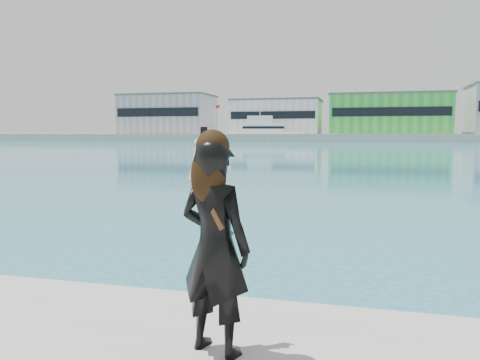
# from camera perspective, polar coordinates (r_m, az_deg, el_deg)

# --- Properties ---
(far_quay) EXTENTS (320.00, 40.00, 2.00)m
(far_quay) POSITION_cam_1_polar(r_m,az_deg,el_deg) (133.19, 14.07, 5.06)
(far_quay) COLOR #9E9E99
(far_quay) RESTS_ON ground
(warehouse_grey_left) EXTENTS (26.52, 16.36, 11.50)m
(warehouse_grey_left) POSITION_cam_1_polar(r_m,az_deg,el_deg) (142.79, -8.74, 7.92)
(warehouse_grey_left) COLOR gray
(warehouse_grey_left) RESTS_ON far_quay
(warehouse_white) EXTENTS (24.48, 15.35, 9.50)m
(warehouse_white) POSITION_cam_1_polar(r_m,az_deg,el_deg) (133.26, 4.54, 7.70)
(warehouse_white) COLOR silver
(warehouse_white) RESTS_ON far_quay
(warehouse_green) EXTENTS (30.60, 16.36, 10.50)m
(warehouse_green) POSITION_cam_1_polar(r_m,az_deg,el_deg) (131.42, 17.65, 7.69)
(warehouse_green) COLOR green
(warehouse_green) RESTS_ON far_quay
(flagpole_left) EXTENTS (1.28, 0.16, 8.00)m
(flagpole_left) POSITION_cam_1_polar(r_m,az_deg,el_deg) (130.26, -2.98, 7.65)
(flagpole_left) COLOR silver
(flagpole_left) RESTS_ON far_quay
(flagpole_right) EXTENTS (1.28, 0.16, 8.00)m
(flagpole_right) POSITION_cam_1_polar(r_m,az_deg,el_deg) (125.99, 24.27, 7.21)
(flagpole_right) COLOR silver
(flagpole_right) RESTS_ON far_quay
(motor_yacht) EXTENTS (18.91, 6.74, 8.65)m
(motor_yacht) POSITION_cam_1_polar(r_m,az_deg,el_deg) (120.36, 3.18, 5.85)
(motor_yacht) COLOR white
(motor_yacht) RESTS_ON ground
(buoy_far) EXTENTS (0.50, 0.50, 0.50)m
(buoy_far) POSITION_cam_1_polar(r_m,az_deg,el_deg) (94.80, 3.68, 4.38)
(buoy_far) COLOR yellow
(buoy_far) RESTS_ON ground
(woman) EXTENTS (0.63, 0.51, 1.60)m
(woman) POSITION_cam_1_polar(r_m,az_deg,el_deg) (3.28, -3.14, -7.36)
(woman) COLOR black
(woman) RESTS_ON near_quay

